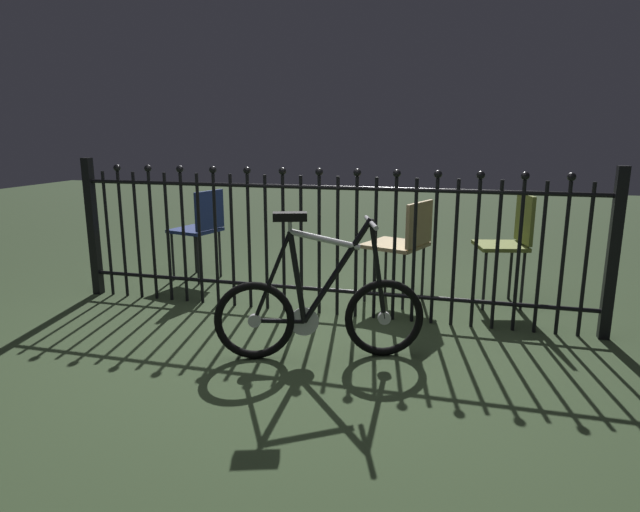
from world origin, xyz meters
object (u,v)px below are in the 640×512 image
chair_tan (404,240)px  chair_olive (511,238)px  chair_navy (201,225)px  bicycle (319,310)px

chair_tan → chair_olive: (0.82, 0.15, 0.03)m
chair_olive → chair_navy: 2.73m
bicycle → chair_olive: (1.18, 1.42, 0.24)m
bicycle → chair_tan: size_ratio=1.48×
bicycle → chair_tan: bearing=74.2°
chair_olive → chair_navy: chair_olive is taller
chair_olive → chair_navy: bearing=179.0°
chair_olive → chair_tan: bearing=-169.4°
bicycle → chair_olive: bearing=50.3°
chair_tan → bicycle: bearing=-105.8°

